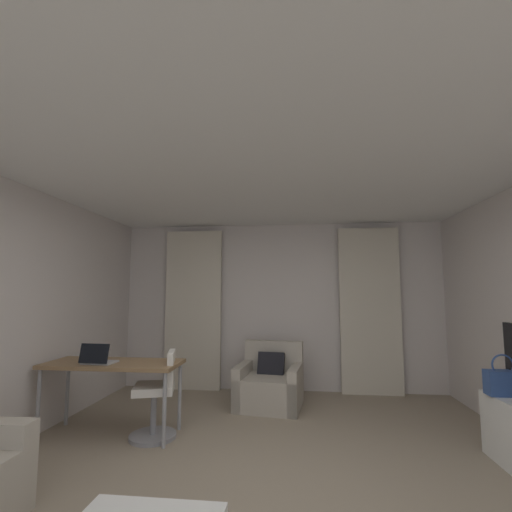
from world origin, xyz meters
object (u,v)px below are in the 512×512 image
object	(u,v)px
handbag_primary	(504,382)
laptop	(98,359)
desk_chair	(158,399)
desk	(113,368)
armchair	(270,385)

from	to	relation	value
handbag_primary	laptop	bearing A→B (deg)	178.77
desk_chair	laptop	size ratio (longest dim) A/B	2.63
desk	desk_chair	xyz separation A→B (m)	(0.51, -0.01, -0.30)
handbag_primary	armchair	bearing A→B (deg)	148.44
armchair	desk_chair	world-z (taller)	desk_chair
armchair	desk_chair	size ratio (longest dim) A/B	1.05
desk	laptop	size ratio (longest dim) A/B	4.29
desk	laptop	world-z (taller)	laptop
desk	handbag_primary	world-z (taller)	handbag_primary
armchair	desk	distance (m)	2.03
desk_chair	desk	bearing A→B (deg)	178.78
armchair	desk	size ratio (longest dim) A/B	0.64
desk	desk_chair	world-z (taller)	desk_chair
desk	handbag_primary	xyz separation A→B (m)	(3.84, -0.20, 0.00)
armchair	desk	world-z (taller)	armchair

